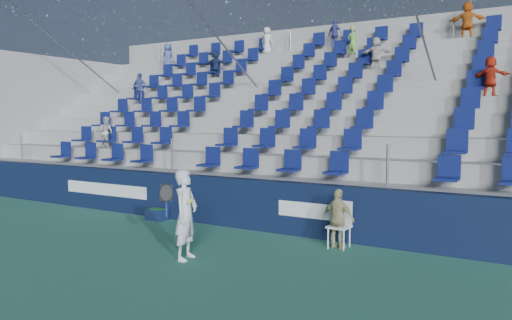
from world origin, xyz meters
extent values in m
plane|color=#32755C|center=(0.00, 0.00, 0.00)|extent=(70.00, 70.00, 0.00)
cube|color=#0E1835|center=(0.00, 3.15, 0.60)|extent=(24.00, 0.30, 1.20)
cube|color=white|center=(-5.00, 2.99, 0.62)|extent=(3.20, 0.02, 0.34)
cube|color=white|center=(1.50, 2.99, 0.62)|extent=(1.60, 0.02, 0.34)
cube|color=#A7A7A2|center=(0.00, 3.72, 0.60)|extent=(24.00, 0.85, 1.20)
cube|color=#A7A7A2|center=(0.00, 4.57, 0.85)|extent=(24.00, 0.85, 1.70)
cube|color=#A7A7A2|center=(0.00, 5.42, 1.10)|extent=(24.00, 0.85, 2.20)
cube|color=#A7A7A2|center=(0.00, 6.28, 1.35)|extent=(24.00, 0.85, 2.70)
cube|color=#A7A7A2|center=(0.00, 7.12, 1.60)|extent=(24.00, 0.85, 3.20)
cube|color=#A7A7A2|center=(0.00, 7.97, 1.85)|extent=(24.00, 0.85, 3.70)
cube|color=#A7A7A2|center=(0.00, 8.82, 2.10)|extent=(24.00, 0.85, 4.20)
cube|color=#A7A7A2|center=(0.00, 9.68, 2.35)|extent=(24.00, 0.85, 4.70)
cube|color=#A7A7A2|center=(0.00, 10.52, 2.60)|extent=(24.00, 0.85, 5.20)
cube|color=#A7A7A2|center=(0.00, 11.20, 3.10)|extent=(24.00, 0.50, 6.20)
cube|color=#A7A7A2|center=(-11.85, 7.12, 2.60)|extent=(0.30, 7.65, 5.20)
cube|color=#0D1753|center=(0.00, 3.72, 1.55)|extent=(16.05, 0.50, 0.70)
cube|color=#0D1753|center=(0.00, 4.57, 2.05)|extent=(16.05, 0.50, 0.70)
cube|color=#0D1753|center=(0.00, 5.42, 2.55)|extent=(16.05, 0.50, 0.70)
cube|color=#0D1753|center=(0.00, 6.28, 3.05)|extent=(16.05, 0.50, 0.70)
cube|color=#0D1753|center=(0.00, 7.12, 3.55)|extent=(16.05, 0.50, 0.70)
cube|color=#0D1753|center=(0.00, 7.97, 4.05)|extent=(16.05, 0.50, 0.70)
cube|color=#0D1753|center=(0.00, 8.82, 4.55)|extent=(16.05, 0.50, 0.70)
cube|color=#0D1753|center=(0.00, 9.68, 5.05)|extent=(16.05, 0.50, 0.70)
cube|color=#0D1753|center=(0.00, 10.52, 5.55)|extent=(16.05, 0.50, 0.70)
cylinder|color=gray|center=(-3.00, 7.12, 4.35)|extent=(0.06, 7.68, 4.55)
cylinder|color=gray|center=(3.00, 7.12, 4.35)|extent=(0.06, 7.68, 4.55)
cylinder|color=gray|center=(-9.80, 7.12, 4.35)|extent=(0.06, 7.68, 4.55)
imported|color=#455297|center=(-7.56, 7.08, 3.79)|extent=(0.72, 0.35, 1.19)
imported|color=silver|center=(-3.95, 10.47, 5.74)|extent=(0.56, 0.40, 1.08)
imported|color=beige|center=(1.03, 8.77, 4.71)|extent=(0.98, 0.42, 1.03)
imported|color=orange|center=(3.45, 10.47, 5.79)|extent=(1.11, 0.43, 1.17)
imported|color=#7CBE4C|center=(-0.07, 9.62, 5.25)|extent=(0.45, 0.34, 1.11)
imported|color=#434793|center=(-1.07, 10.47, 5.75)|extent=(0.69, 0.46, 1.09)
imported|color=#404E8C|center=(-8.37, 9.62, 5.29)|extent=(0.63, 0.47, 1.18)
imported|color=red|center=(4.56, 7.08, 3.71)|extent=(0.99, 0.58, 1.02)
imported|color=#B9B6A7|center=(-6.61, 4.52, 2.21)|extent=(0.50, 0.39, 1.02)
imported|color=#19264D|center=(-5.24, 8.77, 4.72)|extent=(1.01, 0.48, 1.05)
imported|color=silver|center=(0.19, 0.28, 0.85)|extent=(0.52, 0.69, 1.70)
cylinder|color=navy|center=(-0.06, 0.03, 0.97)|extent=(0.03, 0.03, 0.28)
torus|color=black|center=(-0.06, 0.03, 1.27)|extent=(0.30, 0.17, 0.28)
plane|color=#262626|center=(-0.06, 0.03, 1.27)|extent=(0.30, 0.16, 0.29)
sphere|color=#D8E735|center=(0.44, 0.08, 1.13)|extent=(0.07, 0.07, 0.07)
sphere|color=#D8E735|center=(0.44, 0.14, 1.16)|extent=(0.07, 0.07, 0.07)
cube|color=white|center=(2.34, 2.55, 0.43)|extent=(0.45, 0.45, 0.04)
cube|color=white|center=(2.34, 2.75, 0.69)|extent=(0.42, 0.07, 0.51)
cylinder|color=white|center=(2.17, 2.38, 0.21)|extent=(0.03, 0.03, 0.41)
cylinder|color=white|center=(2.51, 2.38, 0.21)|extent=(0.03, 0.03, 0.41)
cylinder|color=white|center=(2.17, 2.72, 0.21)|extent=(0.03, 0.03, 0.41)
cylinder|color=white|center=(2.51, 2.72, 0.21)|extent=(0.03, 0.03, 0.41)
imported|color=tan|center=(2.34, 2.50, 0.61)|extent=(0.75, 0.39, 1.23)
cube|color=#111D3E|center=(-2.81, 2.75, 0.14)|extent=(0.53, 0.35, 0.29)
cube|color=#1E662D|center=(-2.81, 2.75, 0.21)|extent=(0.43, 0.25, 0.17)
camera|label=1|loc=(6.10, -6.91, 2.62)|focal=35.00mm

